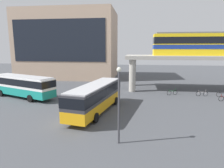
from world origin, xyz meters
name	(u,v)px	position (x,y,z in m)	size (l,w,h in m)	color
ground_plane	(92,98)	(0.00, 10.00, 0.00)	(120.00, 120.00, 0.00)	#47494F
station_building	(69,45)	(-10.50, 30.91, 8.02)	(22.82, 13.77, 16.03)	tan
elevated_platform	(204,61)	(17.73, 17.99, 5.11)	(26.53, 7.16, 5.96)	#ADA89E
train	(210,44)	(18.52, 17.99, 7.93)	(18.79, 2.96, 3.84)	yellow
bus_main	(96,95)	(1.90, 3.71, 1.99)	(4.60, 11.32, 3.22)	orange
bus_secondary	(22,84)	(-10.21, 9.03, 1.99)	(11.18, 6.53, 3.22)	teal
bicycle_green	(172,93)	(11.95, 13.51, 0.36)	(1.70, 0.67, 1.04)	black
bicycle_silver	(202,94)	(16.33, 13.28, 0.36)	(1.79, 0.10, 1.04)	black
bicycle_black	(223,95)	(19.22, 12.96, 0.36)	(1.71, 0.64, 1.04)	black
lamp_post	(119,99)	(5.14, -3.49, 3.48)	(0.36, 0.36, 5.85)	#3F3F44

